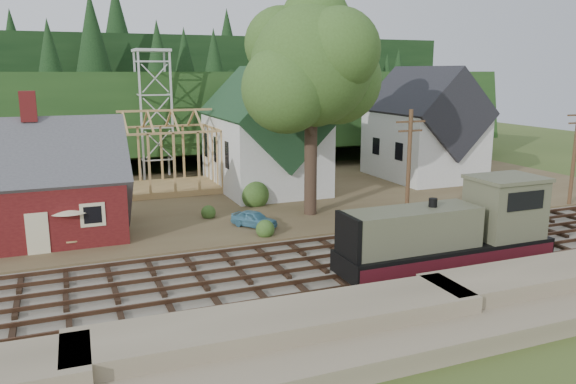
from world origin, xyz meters
name	(u,v)px	position (x,y,z in m)	size (l,w,h in m)	color
ground	(352,264)	(0.00, 0.00, 0.00)	(140.00, 140.00, 0.00)	#384C1E
embankment	(450,328)	(0.00, -8.50, 0.00)	(64.00, 5.00, 1.60)	#7F7259
railroad_bed	(352,263)	(0.00, 0.00, 0.08)	(64.00, 11.00, 0.16)	#726B5B
village_flat	(249,196)	(0.00, 18.00, 0.15)	(64.00, 26.00, 0.30)	brown
hillside	(188,158)	(0.00, 42.00, 0.00)	(70.00, 28.00, 8.00)	#1E3F19
ridge	(165,143)	(0.00, 58.00, 0.00)	(80.00, 20.00, 12.00)	black
depot	(36,192)	(-16.00, 11.00, 3.21)	(10.80, 7.41, 9.00)	#511214
church	(264,133)	(2.00, 19.68, 5.18)	(8.40, 15.17, 13.00)	silver
farmhouse	(424,130)	(18.00, 19.00, 4.87)	(8.40, 10.80, 10.60)	silver
timber_frame	(168,157)	(-6.00, 22.00, 3.27)	(8.20, 6.20, 6.99)	tan
lattice_tower	(152,75)	(-6.00, 28.00, 10.03)	(3.20, 3.20, 12.12)	silver
big_tree	(313,74)	(2.17, 10.08, 10.22)	(10.90, 8.40, 14.70)	#38281E
telegraph_pole_near	(409,166)	(7.00, 5.20, 4.25)	(2.20, 0.28, 8.00)	#4C331E
telegraph_pole_far	(574,154)	(22.00, 5.20, 4.25)	(2.20, 0.28, 8.00)	#4C331E
locomotive	(454,233)	(4.38, -3.00, 2.11)	(11.89, 2.97, 4.76)	black
car_blue	(254,219)	(-2.90, 8.23, 0.85)	(1.30, 3.23, 1.10)	#5193AF
car_red	(462,168)	(22.50, 18.53, 0.94)	(2.13, 4.63, 1.29)	#B10E14
patio_set	(69,209)	(-14.26, 8.21, 2.60)	(2.43, 2.43, 2.71)	silver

